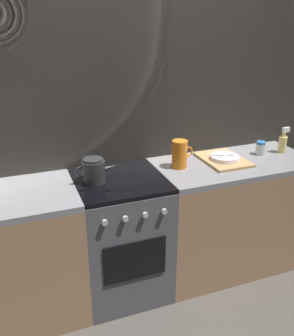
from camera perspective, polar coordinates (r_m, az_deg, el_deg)
name	(u,v)px	position (r m, az deg, el deg)	size (l,w,h in m)	color
ground_plane	(123,287)	(3.00, -3.68, -17.57)	(8.00, 8.00, 0.00)	#47423D
back_wall	(105,123)	(2.71, -6.36, 6.78)	(3.60, 0.05, 2.40)	#A39989
stove_unit	(121,236)	(2.73, -3.91, -10.34)	(0.60, 0.63, 0.90)	#4C4C51
counter_right	(230,214)	(3.07, 12.48, -6.87)	(1.20, 0.60, 0.90)	#997251
kettle	(94,171)	(2.45, -8.09, -0.43)	(0.28, 0.15, 0.17)	#262628
pitcher	(180,154)	(2.67, 4.99, 2.13)	(0.16, 0.11, 0.20)	orange
dish_pile	(224,159)	(2.86, 11.56, 1.38)	(0.30, 0.40, 0.06)	tan
spice_jar	(261,148)	(3.06, 16.89, 2.90)	(0.08, 0.08, 0.10)	silver
spray_bottle	(283,143)	(3.15, 19.93, 3.62)	(0.08, 0.06, 0.20)	#E5CC72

